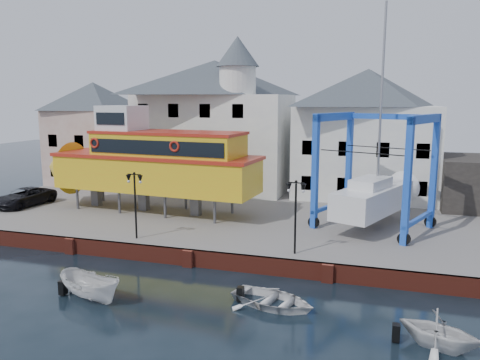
# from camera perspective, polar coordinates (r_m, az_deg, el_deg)

# --- Properties ---
(ground) EXTENTS (140.00, 140.00, 0.00)m
(ground) POSITION_cam_1_polar(r_m,az_deg,el_deg) (27.76, -6.31, -10.44)
(ground) COLOR black
(ground) RESTS_ON ground
(hardstanding) EXTENTS (44.00, 22.00, 1.00)m
(hardstanding) POSITION_cam_1_polar(r_m,az_deg,el_deg) (37.52, 0.32, -4.20)
(hardstanding) COLOR slate
(hardstanding) RESTS_ON ground
(quay_wall) EXTENTS (44.00, 0.47, 1.00)m
(quay_wall) POSITION_cam_1_polar(r_m,az_deg,el_deg) (27.68, -6.24, -9.39)
(quay_wall) COLOR maroon
(quay_wall) RESTS_ON ground
(building_pink) EXTENTS (8.00, 7.00, 10.30)m
(building_pink) POSITION_cam_1_polar(r_m,az_deg,el_deg) (50.74, -17.23, 5.48)
(building_pink) COLOR tan
(building_pink) RESTS_ON hardstanding
(building_white_main) EXTENTS (14.00, 8.30, 14.00)m
(building_white_main) POSITION_cam_1_polar(r_m,az_deg,el_deg) (45.02, -2.94, 6.93)
(building_white_main) COLOR silver
(building_white_main) RESTS_ON hardstanding
(building_white_right) EXTENTS (12.00, 8.00, 11.20)m
(building_white_right) POSITION_cam_1_polar(r_m,az_deg,el_deg) (43.01, 15.10, 5.49)
(building_white_right) COLOR silver
(building_white_right) RESTS_ON hardstanding
(lamp_post_left) EXTENTS (1.12, 0.32, 4.20)m
(lamp_post_left) POSITION_cam_1_polar(r_m,az_deg,el_deg) (29.44, -12.71, -1.02)
(lamp_post_left) COLOR black
(lamp_post_left) RESTS_ON hardstanding
(lamp_post_right) EXTENTS (1.12, 0.32, 4.20)m
(lamp_post_right) POSITION_cam_1_polar(r_m,az_deg,el_deg) (26.04, 6.82, -2.24)
(lamp_post_right) COLOR black
(lamp_post_right) RESTS_ON hardstanding
(tour_boat) EXTENTS (18.93, 5.93, 8.11)m
(tour_boat) POSITION_cam_1_polar(r_m,az_deg,el_deg) (36.88, -11.74, 2.19)
(tour_boat) COLOR #59595E
(tour_boat) RESTS_ON hardstanding
(travel_lift) EXTENTS (8.37, 9.99, 14.75)m
(travel_lift) POSITION_cam_1_polar(r_m,az_deg,el_deg) (33.37, 16.56, -1.18)
(travel_lift) COLOR blue
(travel_lift) RESTS_ON hardstanding
(van) EXTENTS (2.96, 5.43, 1.44)m
(van) POSITION_cam_1_polar(r_m,az_deg,el_deg) (42.02, -24.78, -1.89)
(van) COLOR black
(van) RESTS_ON hardstanding
(motorboat_a) EXTENTS (4.15, 2.56, 1.50)m
(motorboat_a) POSITION_cam_1_polar(r_m,az_deg,el_deg) (24.52, -17.68, -13.67)
(motorboat_a) COLOR silver
(motorboat_a) RESTS_ON ground
(motorboat_b) EXTENTS (4.69, 3.87, 0.84)m
(motorboat_b) POSITION_cam_1_polar(r_m,az_deg,el_deg) (22.78, 4.04, -15.07)
(motorboat_b) COLOR silver
(motorboat_b) RESTS_ON ground
(motorboat_c) EXTENTS (3.93, 3.68, 1.66)m
(motorboat_c) POSITION_cam_1_polar(r_m,az_deg,el_deg) (20.88, 23.05, -18.32)
(motorboat_c) COLOR silver
(motorboat_c) RESTS_ON ground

